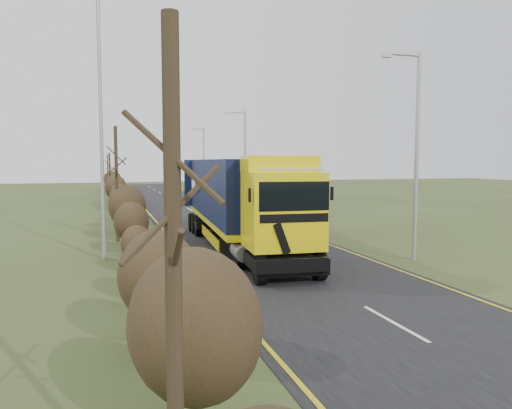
{
  "coord_description": "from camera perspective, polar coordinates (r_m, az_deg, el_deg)",
  "views": [
    {
      "loc": [
        -7.17,
        -23.09,
        4.24
      ],
      "look_at": [
        0.63,
        2.32,
        1.92
      ],
      "focal_mm": 35.0,
      "sensor_mm": 36.0,
      "label": 1
    }
  ],
  "objects": [
    {
      "name": "ground",
      "position": [
        24.54,
        0.19,
        -4.95
      ],
      "size": [
        160.0,
        160.0,
        0.0
      ],
      "primitive_type": "plane",
      "color": "#34411B",
      "rests_on": "ground"
    },
    {
      "name": "road",
      "position": [
        34.12,
        -4.8,
        -2.14
      ],
      "size": [
        8.0,
        120.0,
        0.02
      ],
      "primitive_type": "cube",
      "color": "black",
      "rests_on": "ground"
    },
    {
      "name": "layby",
      "position": [
        45.4,
        0.54,
        -0.35
      ],
      "size": [
        6.0,
        18.0,
        0.02
      ],
      "primitive_type": "cube",
      "color": "#302E2B",
      "rests_on": "ground"
    },
    {
      "name": "lane_markings",
      "position": [
        33.82,
        -4.69,
        -2.17
      ],
      "size": [
        7.52,
        116.0,
        0.01
      ],
      "color": "gold",
      "rests_on": "road"
    },
    {
      "name": "hedgerow",
      "position": [
        31.11,
        -14.84,
        -0.0
      ],
      "size": [
        2.24,
        102.04,
        6.05
      ],
      "color": "black",
      "rests_on": "ground"
    },
    {
      "name": "lorry",
      "position": [
        24.12,
        -2.23,
        0.89
      ],
      "size": [
        3.53,
        16.05,
        4.43
      ],
      "rotation": [
        0.0,
        0.0,
        -0.07
      ],
      "color": "black",
      "rests_on": "ground"
    },
    {
      "name": "car_red_hatchback",
      "position": [
        38.91,
        3.59,
        -0.21
      ],
      "size": [
        2.92,
        4.53,
        1.44
      ],
      "primitive_type": "imported",
      "rotation": [
        0.0,
        0.0,
        2.83
      ],
      "color": "maroon",
      "rests_on": "ground"
    },
    {
      "name": "car_blue_sedan",
      "position": [
        48.64,
        -1.42,
        0.85
      ],
      "size": [
        2.11,
        4.55,
        1.44
      ],
      "primitive_type": "imported",
      "rotation": [
        0.0,
        0.0,
        3.0
      ],
      "color": "#0A0A37",
      "rests_on": "ground"
    },
    {
      "name": "streetlight_near",
      "position": [
        22.19,
        17.68,
        6.24
      ],
      "size": [
        1.87,
        0.18,
        8.75
      ],
      "color": "#9C9EA1",
      "rests_on": "ground"
    },
    {
      "name": "streetlight_mid",
      "position": [
        43.14,
        -1.37,
        5.56
      ],
      "size": [
        1.81,
        0.18,
        8.5
      ],
      "color": "#9C9EA1",
      "rests_on": "ground"
    },
    {
      "name": "streetlight_far",
      "position": [
        67.32,
        -6.07,
        5.38
      ],
      "size": [
        1.83,
        0.18,
        8.6
      ],
      "color": "#9C9EA1",
      "rests_on": "ground"
    },
    {
      "name": "left_pole",
      "position": [
        22.23,
        -17.3,
        8.6
      ],
      "size": [
        0.16,
        0.16,
        11.45
      ],
      "primitive_type": "cylinder",
      "color": "#9C9EA1",
      "rests_on": "ground"
    },
    {
      "name": "speed_sign",
      "position": [
        35.72,
        2.11,
        0.73
      ],
      "size": [
        0.63,
        0.1,
        2.28
      ],
      "color": "#9C9EA1",
      "rests_on": "ground"
    },
    {
      "name": "warning_board",
      "position": [
        52.27,
        -3.4,
        1.72
      ],
      "size": [
        0.78,
        0.11,
        2.04
      ],
      "color": "#9C9EA1",
      "rests_on": "ground"
    }
  ]
}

